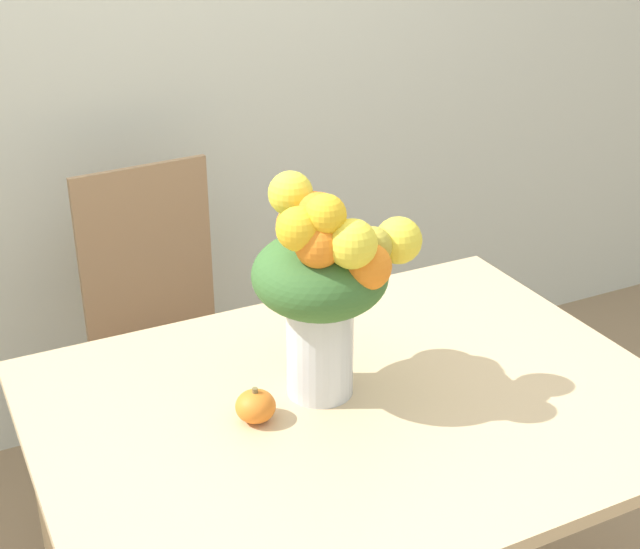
% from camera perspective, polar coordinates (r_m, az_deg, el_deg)
% --- Properties ---
extents(wall_back, '(8.00, 0.06, 2.70)m').
position_cam_1_polar(wall_back, '(2.79, -10.95, 15.92)').
color(wall_back, silver).
rests_on(wall_back, ground_plane).
extents(dining_table, '(1.28, 0.96, 0.78)m').
position_cam_1_polar(dining_table, '(1.90, 2.30, -10.61)').
color(dining_table, '#D1B284').
rests_on(dining_table, ground_plane).
extents(flower_vase, '(0.32, 0.32, 0.46)m').
position_cam_1_polar(flower_vase, '(1.74, 0.22, -0.22)').
color(flower_vase, silver).
rests_on(flower_vase, dining_table).
extents(pumpkin, '(0.08, 0.08, 0.07)m').
position_cam_1_polar(pumpkin, '(1.77, -4.15, -8.40)').
color(pumpkin, orange).
rests_on(pumpkin, dining_table).
extents(dining_chair_near_window, '(0.45, 0.45, 1.00)m').
position_cam_1_polar(dining_chair_near_window, '(2.62, -9.67, -4.07)').
color(dining_chair_near_window, '#9E7A56').
rests_on(dining_chair_near_window, ground_plane).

